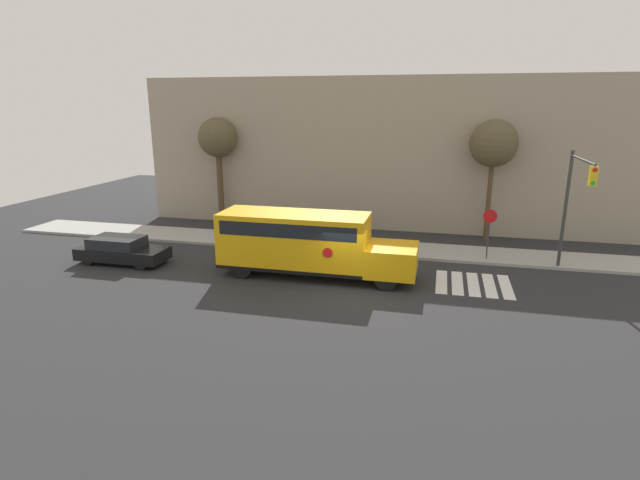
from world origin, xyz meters
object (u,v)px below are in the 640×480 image
stop_sign (489,228)px  tree_near_sidewalk (218,139)px  traffic_light (574,196)px  parked_car (121,250)px  tree_far_sidewalk (494,144)px  school_bus (305,241)px

stop_sign → tree_near_sidewalk: 17.98m
traffic_light → tree_near_sidewalk: tree_near_sidewalk is taller
parked_car → tree_near_sidewalk: 10.72m
parked_car → stop_sign: stop_sign is taller
parked_car → tree_far_sidewalk: size_ratio=0.65×
tree_far_sidewalk → traffic_light: bearing=-62.8°
school_bus → tree_far_sidewalk: size_ratio=1.30×
school_bus → traffic_light: traffic_light is taller
stop_sign → school_bus: bearing=-153.7°
traffic_light → tree_far_sidewalk: bearing=117.2°
stop_sign → tree_far_sidewalk: size_ratio=0.39×
tree_near_sidewalk → school_bus: bearing=-47.2°
tree_near_sidewalk → tree_far_sidewalk: (17.17, -0.35, 0.03)m
stop_sign → parked_car: bearing=-165.7°
stop_sign → tree_far_sidewalk: 5.89m
school_bus → tree_far_sidewalk: tree_far_sidewalk is taller
school_bus → parked_car: 9.67m
school_bus → stop_sign: size_ratio=3.33×
parked_car → school_bus: bearing=2.4°
tree_near_sidewalk → tree_far_sidewalk: bearing=-1.2°
stop_sign → tree_far_sidewalk: (0.27, 4.47, 3.83)m
tree_near_sidewalk → traffic_light: bearing=-17.4°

